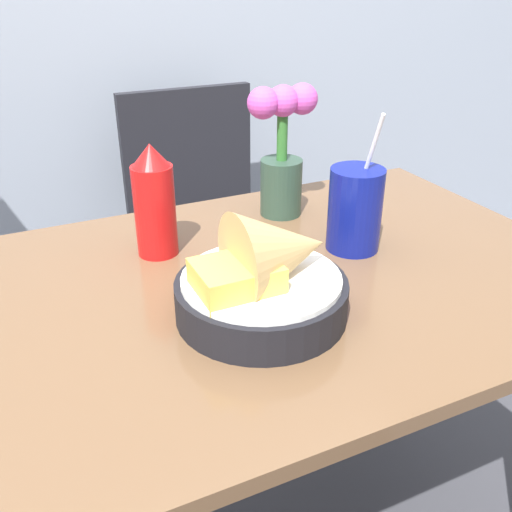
{
  "coord_description": "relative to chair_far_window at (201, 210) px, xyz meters",
  "views": [
    {
      "loc": [
        -0.35,
        -0.72,
        1.18
      ],
      "look_at": [
        -0.02,
        -0.03,
        0.79
      ],
      "focal_mm": 40.0,
      "sensor_mm": 36.0,
      "label": 1
    }
  ],
  "objects": [
    {
      "name": "ketchup_bottle",
      "position": [
        -0.3,
        -0.62,
        0.3
      ],
      "size": [
        0.07,
        0.07,
        0.2
      ],
      "color": "red",
      "rests_on": "dining_table"
    },
    {
      "name": "dining_table",
      "position": [
        -0.18,
        -0.78,
        0.1
      ],
      "size": [
        1.11,
        0.72,
        0.73
      ],
      "color": "brown",
      "rests_on": "ground_plane"
    },
    {
      "name": "chair_far_window",
      "position": [
        0.0,
        0.0,
        0.0
      ],
      "size": [
        0.4,
        0.4,
        0.87
      ],
      "color": "black",
      "rests_on": "ground_plane"
    },
    {
      "name": "food_basket",
      "position": [
        -0.21,
        -0.87,
        0.26
      ],
      "size": [
        0.25,
        0.25,
        0.16
      ],
      "color": "black",
      "rests_on": "dining_table"
    },
    {
      "name": "drink_cup",
      "position": [
        0.02,
        -0.75,
        0.27
      ],
      "size": [
        0.09,
        0.09,
        0.25
      ],
      "color": "navy",
      "rests_on": "dining_table"
    },
    {
      "name": "flower_vase",
      "position": [
        -0.02,
        -0.55,
        0.34
      ],
      "size": [
        0.14,
        0.08,
        0.26
      ],
      "color": "#2D4738",
      "rests_on": "dining_table"
    }
  ]
}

